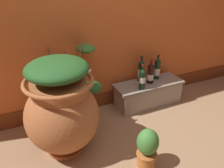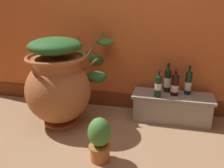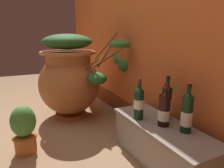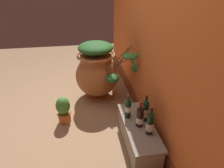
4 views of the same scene
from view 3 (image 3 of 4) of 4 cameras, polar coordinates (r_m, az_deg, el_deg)
The scene contains 8 objects.
ground_plane at distance 1.79m, azimuth -24.27°, elevation -17.69°, with size 7.00×7.00×0.00m, color #9E7A56.
terracotta_urn at distance 2.25m, azimuth -11.69°, elevation 2.16°, with size 0.82×0.99×0.93m.
stone_ledge at distance 1.51m, azimuth 13.79°, elevation -15.80°, with size 0.85×0.32×0.30m.
wine_bottle_left at distance 1.47m, azimuth 7.71°, elevation -5.08°, with size 0.07×0.07×0.31m.
wine_bottle_middle at distance 1.40m, azimuth 14.73°, elevation -6.75°, with size 0.08×0.08×0.29m.
wine_bottle_right at distance 1.35m, azimuth 20.65°, elevation -7.65°, with size 0.07×0.07×0.31m.
wine_bottle_back at distance 1.51m, azimuth 15.33°, elevation -4.83°, with size 0.07×0.07×0.32m.
potted_shrub at distance 1.71m, azimuth -23.88°, elevation -11.58°, with size 0.19×0.19×0.38m.
Camera 3 is at (1.55, 0.03, 0.89)m, focal length 31.97 mm.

